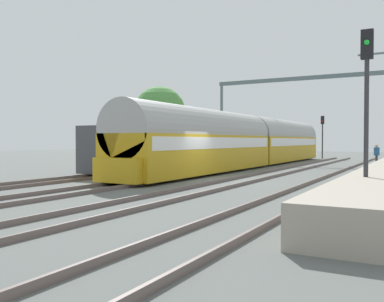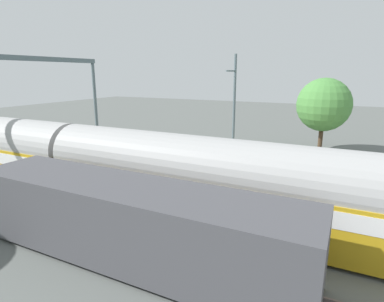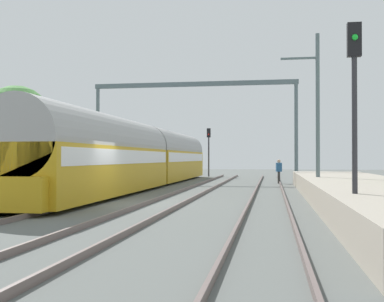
{
  "view_description": "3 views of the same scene",
  "coord_description": "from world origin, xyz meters",
  "px_view_note": "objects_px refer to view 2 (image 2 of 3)",
  "views": [
    {
      "loc": [
        9.79,
        -19.42,
        2.03
      ],
      "look_at": [
        -1.98,
        2.03,
        1.42
      ],
      "focal_mm": 39.44,
      "sensor_mm": 36.0,
      "label": 1
    },
    {
      "loc": [
        -14.28,
        -1.96,
        6.66
      ],
      "look_at": [
        1.74,
        6.05,
        2.25
      ],
      "focal_mm": 29.72,
      "sensor_mm": 36.0,
      "label": 2
    },
    {
      "loc": [
        6.09,
        -18.79,
        1.84
      ],
      "look_at": [
        -0.99,
        24.27,
        2.46
      ],
      "focal_mm": 45.48,
      "sensor_mm": 36.0,
      "label": 3
    }
  ],
  "objects_px": {
    "passenger_train": "(74,160)",
    "catenary_gantry": "(11,85)",
    "freight_car": "(130,222)",
    "person_crossing": "(108,140)"
  },
  "relations": [
    {
      "from": "freight_car",
      "to": "passenger_train",
      "type": "bearing_deg",
      "value": 60.14
    },
    {
      "from": "freight_car",
      "to": "catenary_gantry",
      "type": "height_order",
      "value": "catenary_gantry"
    },
    {
      "from": "passenger_train",
      "to": "person_crossing",
      "type": "height_order",
      "value": "passenger_train"
    },
    {
      "from": "passenger_train",
      "to": "person_crossing",
      "type": "xyz_separation_m",
      "value": [
        8.57,
        5.1,
        -0.94
      ]
    },
    {
      "from": "passenger_train",
      "to": "catenary_gantry",
      "type": "bearing_deg",
      "value": 75.18
    },
    {
      "from": "person_crossing",
      "to": "catenary_gantry",
      "type": "bearing_deg",
      "value": 147.26
    },
    {
      "from": "freight_car",
      "to": "catenary_gantry",
      "type": "relative_size",
      "value": 0.8
    },
    {
      "from": "passenger_train",
      "to": "catenary_gantry",
      "type": "height_order",
      "value": "catenary_gantry"
    },
    {
      "from": "passenger_train",
      "to": "person_crossing",
      "type": "distance_m",
      "value": 10.02
    },
    {
      "from": "freight_car",
      "to": "person_crossing",
      "type": "height_order",
      "value": "freight_car"
    }
  ]
}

